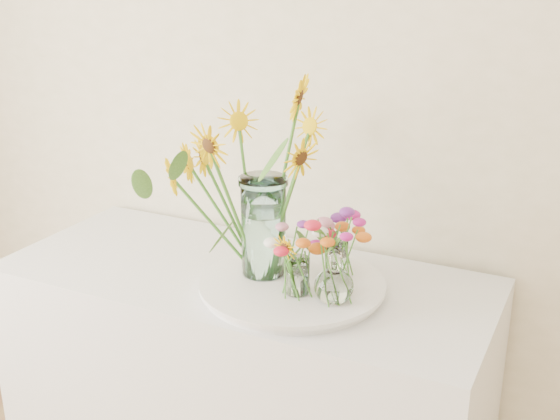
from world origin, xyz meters
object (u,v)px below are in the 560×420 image
object	(u,v)px
tray	(292,287)
mason_jar	(264,227)
small_vase_c	(336,260)
small_vase_a	(298,277)
small_vase_b	(334,275)
counter	(246,407)

from	to	relation	value
tray	mason_jar	xyz separation A→B (m)	(-0.09, 0.02, 0.15)
small_vase_c	mason_jar	bearing A→B (deg)	-160.25
small_vase_a	small_vase_c	bearing A→B (deg)	70.26
small_vase_b	tray	bearing A→B (deg)	159.71
tray	small_vase_a	xyz separation A→B (m)	(0.04, -0.06, 0.06)
counter	small_vase_c	distance (m)	0.59
counter	tray	world-z (taller)	tray
tray	small_vase_a	size ratio (longest dim) A/B	4.58
small_vase_a	small_vase_c	world-z (taller)	small_vase_c
counter	small_vase_c	xyz separation A→B (m)	(0.27, 0.04, 0.53)
tray	small_vase_b	world-z (taller)	small_vase_b
tray	small_vase_b	distance (m)	0.17
counter	mason_jar	size ratio (longest dim) A/B	4.99
mason_jar	small_vase_b	world-z (taller)	mason_jar
counter	tray	size ratio (longest dim) A/B	2.95
mason_jar	small_vase_a	xyz separation A→B (m)	(0.14, -0.07, -0.09)
small_vase_a	small_vase_c	xyz separation A→B (m)	(0.05, 0.14, 0.00)
counter	mason_jar	bearing A→B (deg)	-20.52
mason_jar	small_vase_b	size ratio (longest dim) A/B	1.93
mason_jar	small_vase_a	distance (m)	0.18
counter	small_vase_c	bearing A→B (deg)	7.88
small_vase_b	small_vase_a	bearing A→B (deg)	-176.86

